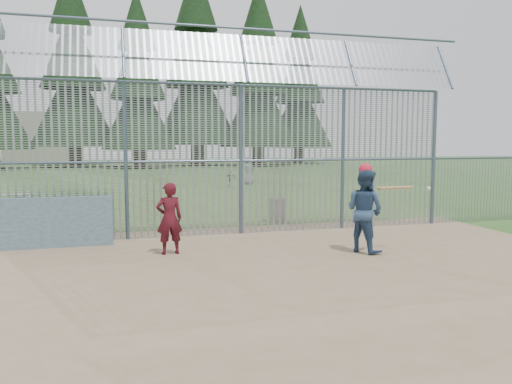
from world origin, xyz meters
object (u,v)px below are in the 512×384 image
object	(u,v)px
dugout_wall	(58,222)
batter	(365,211)
trash_can	(277,210)
onlooker	(169,218)

from	to	relation	value
dugout_wall	batter	distance (m)	7.15
trash_can	dugout_wall	bearing A→B (deg)	-159.67
dugout_wall	onlooker	xyz separation A→B (m)	(2.46, -1.39, 0.20)
onlooker	trash_can	distance (m)	5.27
dugout_wall	onlooker	size ratio (longest dim) A/B	1.56
batter	dugout_wall	bearing A→B (deg)	44.03
batter	onlooker	distance (m)	4.39
batter	trash_can	world-z (taller)	batter
trash_can	batter	bearing A→B (deg)	-83.43
dugout_wall	trash_can	distance (m)	6.62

